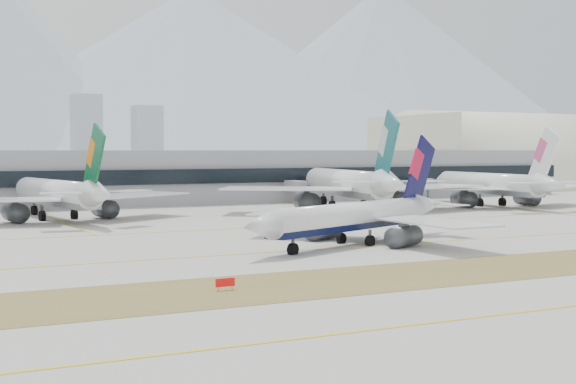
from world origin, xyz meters
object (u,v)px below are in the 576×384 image
taxiing_airliner (359,217)px  widebody_china_air (494,185)px  widebody_eva (60,195)px  widebody_cathay (350,185)px  terminal (136,176)px  hangar (502,188)px

taxiing_airliner → widebody_china_air: bearing=-167.4°
widebody_eva → widebody_cathay: widebody_cathay is taller
taxiing_airliner → widebody_china_air: (77.96, 57.67, 1.28)m
widebody_cathay → terminal: (-37.78, 56.22, 1.09)m
widebody_cathay → hangar: hangar is taller
widebody_china_air → terminal: widebody_china_air is taller
widebody_eva → hangar: bearing=-77.4°
widebody_eva → hangar: size_ratio=0.63×
widebody_eva → widebody_china_air: bearing=-102.5°
taxiing_airliner → widebody_eva: (-34.34, 66.07, 1.13)m
widebody_cathay → widebody_china_air: bearing=-82.8°
widebody_china_air → terminal: bearing=59.7°
hangar → widebody_cathay: bearing=-146.8°
widebody_eva → widebody_cathay: 69.37m
taxiing_airliner → widebody_cathay: size_ratio=0.76×
widebody_eva → terminal: bearing=-39.9°
terminal → widebody_cathay: bearing=-56.1°
taxiing_airliner → hangar: 204.38m
taxiing_airliner → hangar: (151.58, 137.02, -4.20)m
widebody_cathay → terminal: 67.75m
widebody_cathay → widebody_china_air: 43.27m
taxiing_airliner → hangar: bearing=-161.8°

